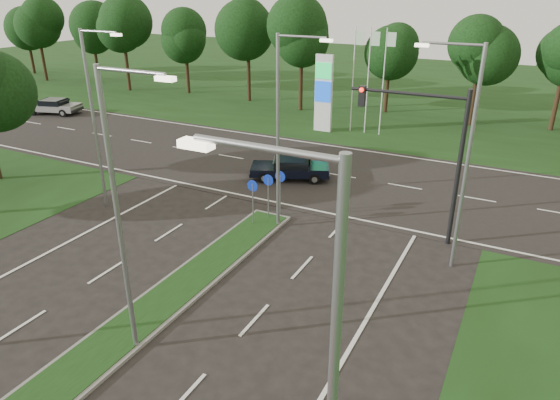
% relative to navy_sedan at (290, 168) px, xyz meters
% --- Properties ---
extents(verge_far, '(160.00, 50.00, 0.02)m').
position_rel_navy_sedan_xyz_m(verge_far, '(1.54, 32.87, -0.69)').
color(verge_far, black).
rests_on(verge_far, ground).
extents(cross_road, '(160.00, 12.00, 0.02)m').
position_rel_navy_sedan_xyz_m(cross_road, '(1.54, 1.87, -0.69)').
color(cross_road, black).
rests_on(cross_road, ground).
extents(median_kerb, '(2.00, 26.00, 0.12)m').
position_rel_navy_sedan_xyz_m(median_kerb, '(1.54, -18.13, -0.63)').
color(median_kerb, slate).
rests_on(median_kerb, ground).
extents(streetlight_median_near, '(2.53, 0.22, 9.00)m').
position_rel_navy_sedan_xyz_m(streetlight_median_near, '(2.54, -16.13, 4.39)').
color(streetlight_median_near, gray).
rests_on(streetlight_median_near, ground).
extents(streetlight_median_far, '(2.53, 0.22, 9.00)m').
position_rel_navy_sedan_xyz_m(streetlight_median_far, '(2.54, -6.13, 4.39)').
color(streetlight_median_far, gray).
rests_on(streetlight_median_far, ground).
extents(streetlight_left_far, '(2.53, 0.22, 9.00)m').
position_rel_navy_sedan_xyz_m(streetlight_left_far, '(-6.76, -8.13, 4.39)').
color(streetlight_left_far, gray).
rests_on(streetlight_left_far, ground).
extents(streetlight_right_far, '(2.53, 0.22, 9.00)m').
position_rel_navy_sedan_xyz_m(streetlight_right_far, '(10.34, -6.13, 4.39)').
color(streetlight_right_far, gray).
rests_on(streetlight_right_far, ground).
extents(streetlight_right_near, '(2.53, 0.22, 9.00)m').
position_rel_navy_sedan_xyz_m(streetlight_right_near, '(10.34, -20.13, 4.39)').
color(streetlight_right_near, gray).
rests_on(streetlight_right_near, ground).
extents(traffic_signal, '(5.10, 0.42, 7.00)m').
position_rel_navy_sedan_xyz_m(traffic_signal, '(8.73, -4.14, 3.97)').
color(traffic_signal, black).
rests_on(traffic_signal, ground).
extents(median_signs, '(1.16, 1.76, 2.38)m').
position_rel_navy_sedan_xyz_m(median_signs, '(1.54, -5.73, 1.03)').
color(median_signs, gray).
rests_on(median_signs, ground).
extents(gas_pylon, '(5.80, 1.26, 8.00)m').
position_rel_navy_sedan_xyz_m(gas_pylon, '(-2.24, 10.92, 2.51)').
color(gas_pylon, silver).
rests_on(gas_pylon, ground).
extents(treeline_far, '(6.00, 6.00, 9.90)m').
position_rel_navy_sedan_xyz_m(treeline_far, '(1.65, 17.80, 6.14)').
color(treeline_far, black).
rests_on(treeline_far, ground).
extents(navy_sedan, '(5.02, 3.61, 1.28)m').
position_rel_navy_sedan_xyz_m(navy_sedan, '(0.00, 0.00, 0.00)').
color(navy_sedan, black).
rests_on(navy_sedan, ground).
extents(far_car_a, '(5.10, 3.28, 1.36)m').
position_rel_navy_sedan_xyz_m(far_car_a, '(-26.50, 5.01, 0.04)').
color(far_car_a, gray).
rests_on(far_car_a, ground).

